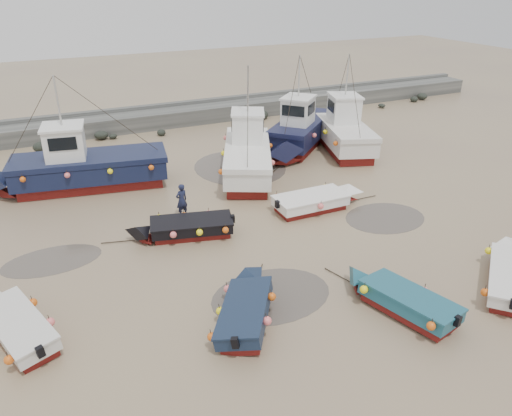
# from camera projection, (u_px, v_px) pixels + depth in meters

# --- Properties ---
(ground) EXTENTS (120.00, 120.00, 0.00)m
(ground) POSITION_uv_depth(u_px,v_px,m) (308.00, 258.00, 21.13)
(ground) COLOR #93805C
(ground) RESTS_ON ground
(seawall) EXTENTS (60.00, 4.92, 1.50)m
(seawall) POSITION_uv_depth(u_px,v_px,m) (165.00, 118.00, 38.82)
(seawall) COLOR slate
(seawall) RESTS_ON ground
(puddle_a) EXTENTS (4.65, 4.65, 0.01)m
(puddle_a) POSITION_uv_depth(u_px,v_px,m) (271.00, 295.00, 18.74)
(puddle_a) COLOR #4F473F
(puddle_a) RESTS_ON ground
(puddle_b) EXTENTS (4.09, 4.09, 0.01)m
(puddle_b) POSITION_uv_depth(u_px,v_px,m) (385.00, 218.00, 24.59)
(puddle_b) COLOR #4F473F
(puddle_b) RESTS_ON ground
(puddle_c) EXTENTS (4.06, 4.06, 0.01)m
(puddle_c) POSITION_uv_depth(u_px,v_px,m) (52.00, 261.00, 20.97)
(puddle_c) COLOR #4F473F
(puddle_c) RESTS_ON ground
(puddle_d) EXTENTS (5.57, 5.57, 0.01)m
(puddle_d) POSITION_uv_depth(u_px,v_px,m) (240.00, 167.00, 30.89)
(puddle_d) COLOR #4F473F
(puddle_d) RESTS_ON ground
(dinghy_0) EXTENTS (2.64, 5.85, 1.43)m
(dinghy_0) POSITION_uv_depth(u_px,v_px,m) (16.00, 320.00, 16.53)
(dinghy_0) COLOR maroon
(dinghy_0) RESTS_ON ground
(dinghy_1) EXTENTS (3.75, 5.13, 1.43)m
(dinghy_1) POSITION_uv_depth(u_px,v_px,m) (249.00, 306.00, 17.25)
(dinghy_1) COLOR maroon
(dinghy_1) RESTS_ON ground
(dinghy_2) EXTENTS (2.64, 5.64, 1.43)m
(dinghy_2) POSITION_uv_depth(u_px,v_px,m) (400.00, 297.00, 17.73)
(dinghy_2) COLOR maroon
(dinghy_2) RESTS_ON ground
(dinghy_4) EXTENTS (5.91, 2.62, 1.43)m
(dinghy_4) POSITION_uv_depth(u_px,v_px,m) (184.00, 226.00, 22.63)
(dinghy_4) COLOR maroon
(dinghy_4) RESTS_ON ground
(dinghy_5) EXTENTS (6.06, 2.21, 1.43)m
(dinghy_5) POSITION_uv_depth(u_px,v_px,m) (317.00, 199.00, 25.26)
(dinghy_5) COLOR maroon
(dinghy_5) RESTS_ON ground
(cabin_boat_0) EXTENTS (11.55, 4.59, 6.22)m
(cabin_boat_0) POSITION_uv_depth(u_px,v_px,m) (78.00, 166.00, 27.39)
(cabin_boat_0) COLOR maroon
(cabin_boat_0) RESTS_ON ground
(cabin_boat_1) EXTENTS (5.92, 10.26, 6.22)m
(cabin_boat_1) POSITION_uv_depth(u_px,v_px,m) (247.00, 151.00, 29.56)
(cabin_boat_1) COLOR maroon
(cabin_boat_1) RESTS_ON ground
(cabin_boat_2) EXTENTS (8.45, 7.82, 6.22)m
(cabin_boat_2) POSITION_uv_depth(u_px,v_px,m) (299.00, 130.00, 33.48)
(cabin_boat_2) COLOR maroon
(cabin_boat_2) RESTS_ON ground
(cabin_boat_3) EXTENTS (4.71, 9.25, 6.22)m
(cabin_boat_3) POSITION_uv_depth(u_px,v_px,m) (343.00, 129.00, 33.44)
(cabin_boat_3) COLOR maroon
(cabin_boat_3) RESTS_ON ground
(person) EXTENTS (0.72, 0.57, 1.73)m
(person) POSITION_uv_depth(u_px,v_px,m) (183.00, 216.00, 24.74)
(person) COLOR #181D37
(person) RESTS_ON ground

